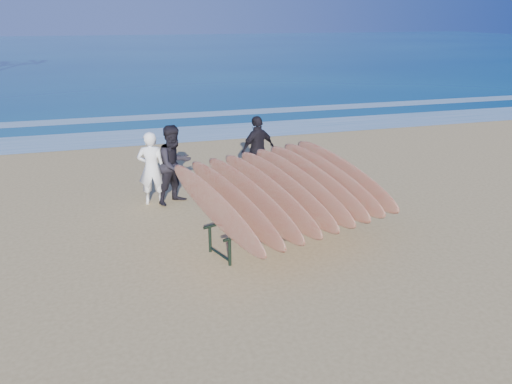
# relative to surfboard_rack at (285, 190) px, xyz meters

# --- Properties ---
(ground) EXTENTS (120.00, 120.00, 0.00)m
(ground) POSITION_rel_surfboard_rack_xyz_m (-0.54, -0.67, -0.98)
(ground) COLOR tan
(ground) RESTS_ON ground
(ocean) EXTENTS (160.00, 160.00, 0.00)m
(ocean) POSITION_rel_surfboard_rack_xyz_m (-0.54, 54.33, -0.97)
(ocean) COLOR navy
(ocean) RESTS_ON ground
(foam_near) EXTENTS (160.00, 160.00, 0.00)m
(foam_near) POSITION_rel_surfboard_rack_xyz_m (-0.54, 9.33, -0.97)
(foam_near) COLOR white
(foam_near) RESTS_ON ground
(foam_far) EXTENTS (160.00, 160.00, 0.00)m
(foam_far) POSITION_rel_surfboard_rack_xyz_m (-0.54, 12.83, -0.97)
(foam_far) COLOR white
(foam_far) RESTS_ON ground
(surfboard_rack) EXTENTS (4.03, 3.95, 1.65)m
(surfboard_rack) POSITION_rel_surfboard_rack_xyz_m (0.00, 0.00, 0.00)
(surfboard_rack) COLOR black
(surfboard_rack) RESTS_ON ground
(person_white) EXTENTS (0.67, 0.49, 1.67)m
(person_white) POSITION_rel_surfboard_rack_xyz_m (-2.26, 2.59, -0.14)
(person_white) COLOR white
(person_white) RESTS_ON ground
(person_dark_a) EXTENTS (1.10, 1.04, 1.80)m
(person_dark_a) POSITION_rel_surfboard_rack_xyz_m (-1.75, 2.51, -0.08)
(person_dark_a) COLOR black
(person_dark_a) RESTS_ON ground
(person_dark_b) EXTENTS (1.09, 0.78, 1.72)m
(person_dark_b) POSITION_rel_surfboard_rack_xyz_m (0.46, 3.38, -0.12)
(person_dark_b) COLOR black
(person_dark_b) RESTS_ON ground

